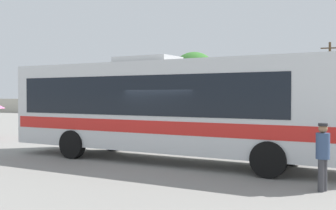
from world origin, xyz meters
name	(u,v)px	position (x,y,z in m)	size (l,w,h in m)	color
ground_plane	(240,136)	(0.00, 10.00, 0.00)	(300.00, 300.00, 0.00)	gray
perimeter_wall	(287,109)	(0.00, 29.35, 0.92)	(80.00, 0.30, 1.83)	#B2AD9E
coach_bus_silver_red	(167,105)	(-0.25, 0.34, 1.98)	(12.73, 3.85, 3.71)	silver
attendant_by_bus_door	(323,153)	(5.10, -2.42, 0.94)	(0.44, 0.44, 1.65)	#38383D
parked_car_leftmost_black	(180,110)	(-10.15, 26.15, 0.76)	(4.58, 2.11, 1.43)	black
parked_car_second_grey	(242,111)	(-3.77, 26.18, 0.76)	(4.43, 2.01, 1.43)	slate
utility_pole_near	(330,78)	(3.76, 32.57, 4.04)	(1.80, 0.36, 7.72)	#4C3823
roadside_tree_left	(161,84)	(-15.19, 32.65, 3.62)	(3.93, 3.93, 5.30)	brown
roadside_tree_midleft	(194,69)	(-10.55, 31.41, 5.22)	(4.63, 4.63, 7.20)	brown
roadside_tree_midright	(279,73)	(-1.84, 36.12, 4.92)	(4.79, 4.79, 6.97)	brown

